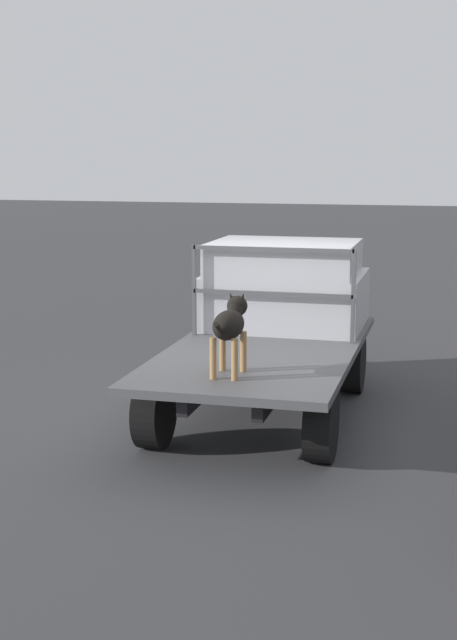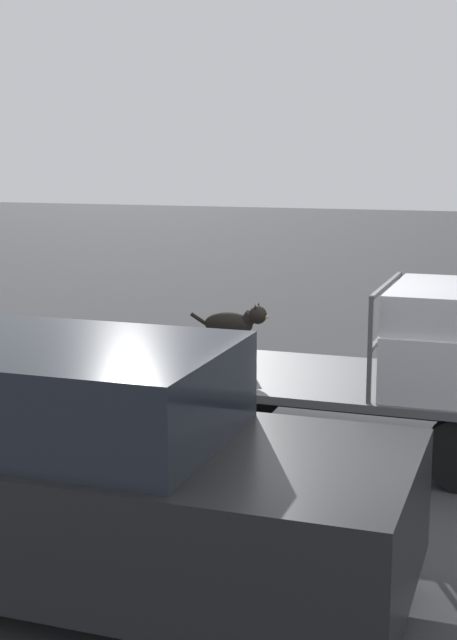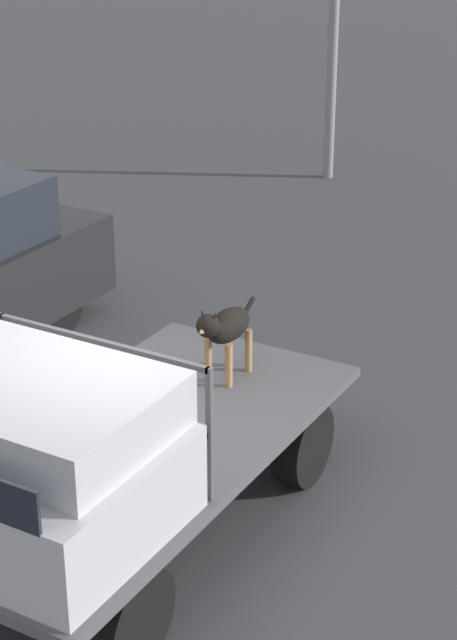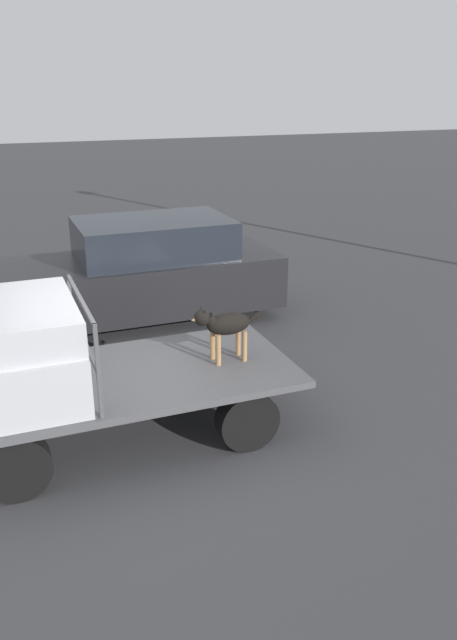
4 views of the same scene
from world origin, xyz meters
TOP-DOWN VIEW (x-y plane):
  - ground_plane at (0.00, 0.00)m, footprint 80.00×80.00m
  - flatbed_truck at (0.00, 0.00)m, footprint 3.98×1.90m
  - truck_cab at (1.16, 0.00)m, footprint 1.50×1.78m
  - truck_headboard at (0.37, 0.00)m, footprint 0.04×1.78m
  - dog at (-1.23, 0.05)m, footprint 0.89×0.26m

SIDE VIEW (x-z plane):
  - ground_plane at x=0.00m, z-range 0.00..0.00m
  - flatbed_truck at x=0.00m, z-range 0.18..0.94m
  - dog at x=-1.23m, z-range 0.86..1.57m
  - truck_cab at x=1.16m, z-range 0.73..1.72m
  - truck_headboard at x=0.37m, z-range 0.91..1.90m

